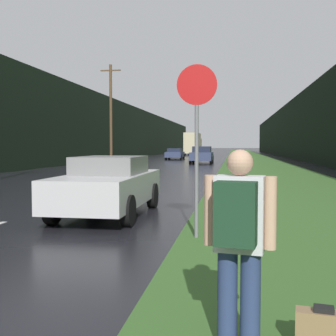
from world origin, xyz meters
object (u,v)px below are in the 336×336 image
(stop_sign, at_px, (197,132))
(car_passing_far, at_px, (202,155))
(delivery_truck, at_px, (193,144))
(car_oncoming, at_px, (175,154))
(suitcase, at_px, (323,333))
(hitchhiker_with_backpack, at_px, (239,238))
(car_passing_near, at_px, (109,185))

(stop_sign, height_order, car_passing_far, stop_sign)
(stop_sign, distance_m, delivery_truck, 63.61)
(stop_sign, xyz_separation_m, car_oncoming, (-6.20, 41.40, -1.20))
(suitcase, relative_size, delivery_truck, 0.05)
(suitcase, xyz_separation_m, car_passing_far, (-3.63, 35.28, 0.61))
(hitchhiker_with_backpack, relative_size, car_passing_near, 0.38)
(stop_sign, height_order, car_oncoming, stop_sign)
(car_passing_near, bearing_deg, car_oncoming, -84.30)
(stop_sign, height_order, car_passing_near, stop_sign)
(hitchhiker_with_backpack, height_order, car_passing_far, hitchhiker_with_backpack)
(suitcase, distance_m, car_passing_far, 35.47)
(hitchhiker_with_backpack, height_order, delivery_truck, delivery_truck)
(car_oncoming, relative_size, delivery_truck, 0.45)
(stop_sign, bearing_deg, car_oncoming, 98.51)
(delivery_truck, bearing_deg, hitchhiker_with_backpack, -84.17)
(hitchhiker_with_backpack, relative_size, suitcase, 3.67)
(stop_sign, bearing_deg, delivery_truck, 95.59)
(stop_sign, bearing_deg, hitchhiker_with_backpack, -80.47)
(hitchhiker_with_backpack, bearing_deg, car_passing_near, 124.31)
(car_oncoming, height_order, delivery_truck, delivery_truck)
(hitchhiker_with_backpack, xyz_separation_m, car_passing_near, (-2.97, 6.33, -0.22))
(stop_sign, bearing_deg, car_passing_far, 94.17)
(stop_sign, xyz_separation_m, car_passing_far, (-2.28, 31.26, -1.09))
(suitcase, relative_size, car_passing_near, 0.10)
(hitchhiker_with_backpack, height_order, car_oncoming, hitchhiker_with_backpack)
(stop_sign, xyz_separation_m, delivery_truck, (-6.20, 63.31, 0.07))
(car_oncoming, bearing_deg, hitchhiker_with_backpack, -81.40)
(car_passing_near, bearing_deg, suitcase, 120.23)
(stop_sign, distance_m, hitchhiker_with_backpack, 4.28)
(car_passing_near, distance_m, car_passing_far, 29.05)
(suitcase, height_order, delivery_truck, delivery_truck)
(hitchhiker_with_backpack, distance_m, suitcase, 1.00)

